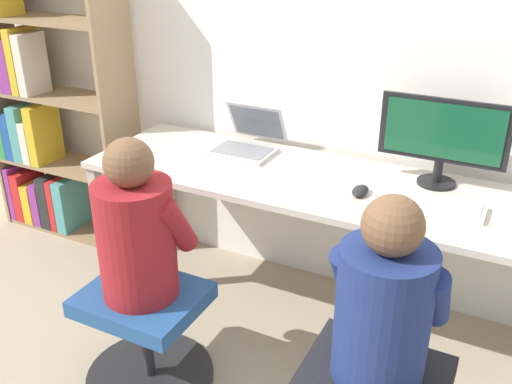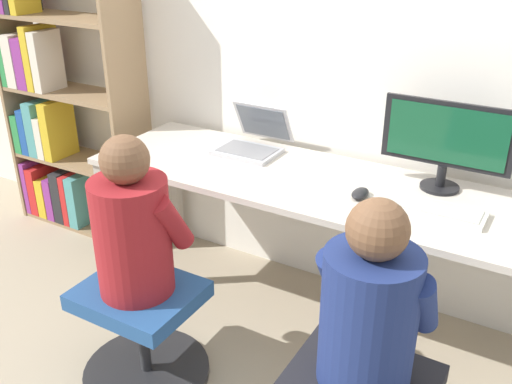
{
  "view_description": "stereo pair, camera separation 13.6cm",
  "coord_description": "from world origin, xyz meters",
  "px_view_note": "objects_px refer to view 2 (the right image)",
  "views": [
    {
      "loc": [
        0.79,
        -1.9,
        1.82
      ],
      "look_at": [
        -0.24,
        0.13,
        0.75
      ],
      "focal_mm": 40.0,
      "sensor_mm": 36.0,
      "label": 1
    },
    {
      "loc": [
        0.91,
        -1.84,
        1.82
      ],
      "look_at": [
        -0.24,
        0.13,
        0.75
      ],
      "focal_mm": 40.0,
      "sensor_mm": 36.0,
      "label": 2
    }
  ],
  "objects_px": {
    "desktop_monitor": "(446,141)",
    "laptop": "(253,141)",
    "person_at_laptop": "(133,227)",
    "bookshelf": "(55,108)",
    "person_at_monitor": "(370,307)",
    "office_chair_right": "(143,331)",
    "keyboard": "(428,208)"
  },
  "relations": [
    {
      "from": "person_at_monitor",
      "to": "person_at_laptop",
      "type": "distance_m",
      "value": 0.98
    },
    {
      "from": "keyboard",
      "to": "person_at_monitor",
      "type": "height_order",
      "value": "person_at_monitor"
    },
    {
      "from": "office_chair_right",
      "to": "person_at_monitor",
      "type": "bearing_deg",
      "value": -0.5
    },
    {
      "from": "laptop",
      "to": "keyboard",
      "type": "bearing_deg",
      "value": -13.44
    },
    {
      "from": "office_chair_right",
      "to": "bookshelf",
      "type": "bearing_deg",
      "value": 147.71
    },
    {
      "from": "desktop_monitor",
      "to": "keyboard",
      "type": "height_order",
      "value": "desktop_monitor"
    },
    {
      "from": "person_at_monitor",
      "to": "person_at_laptop",
      "type": "xyz_separation_m",
      "value": [
        -0.98,
        0.01,
        0.01
      ]
    },
    {
      "from": "office_chair_right",
      "to": "person_at_laptop",
      "type": "relative_size",
      "value": 0.83
    },
    {
      "from": "person_at_monitor",
      "to": "person_at_laptop",
      "type": "height_order",
      "value": "person_at_laptop"
    },
    {
      "from": "desktop_monitor",
      "to": "bookshelf",
      "type": "height_order",
      "value": "bookshelf"
    },
    {
      "from": "keyboard",
      "to": "office_chair_right",
      "type": "height_order",
      "value": "keyboard"
    },
    {
      "from": "person_at_laptop",
      "to": "office_chair_right",
      "type": "bearing_deg",
      "value": -90.0
    },
    {
      "from": "person_at_laptop",
      "to": "keyboard",
      "type": "bearing_deg",
      "value": 34.93
    },
    {
      "from": "desktop_monitor",
      "to": "person_at_monitor",
      "type": "relative_size",
      "value": 0.84
    },
    {
      "from": "desktop_monitor",
      "to": "bookshelf",
      "type": "bearing_deg",
      "value": -179.19
    },
    {
      "from": "keyboard",
      "to": "office_chair_right",
      "type": "distance_m",
      "value": 1.3
    },
    {
      "from": "bookshelf",
      "to": "office_chair_right",
      "type": "bearing_deg",
      "value": -32.29
    },
    {
      "from": "desktop_monitor",
      "to": "person_at_monitor",
      "type": "distance_m",
      "value": 0.96
    },
    {
      "from": "desktop_monitor",
      "to": "person_at_laptop",
      "type": "distance_m",
      "value": 1.35
    },
    {
      "from": "person_at_laptop",
      "to": "person_at_monitor",
      "type": "bearing_deg",
      "value": -0.79
    },
    {
      "from": "keyboard",
      "to": "person_at_monitor",
      "type": "distance_m",
      "value": 0.69
    },
    {
      "from": "person_at_laptop",
      "to": "desktop_monitor",
      "type": "bearing_deg",
      "value": 43.95
    },
    {
      "from": "person_at_monitor",
      "to": "office_chair_right",
      "type": "bearing_deg",
      "value": 179.5
    },
    {
      "from": "keyboard",
      "to": "person_at_laptop",
      "type": "relative_size",
      "value": 0.67
    },
    {
      "from": "bookshelf",
      "to": "keyboard",
      "type": "bearing_deg",
      "value": -5.01
    },
    {
      "from": "desktop_monitor",
      "to": "office_chair_right",
      "type": "relative_size",
      "value": 0.99
    },
    {
      "from": "desktop_monitor",
      "to": "laptop",
      "type": "bearing_deg",
      "value": -179.24
    },
    {
      "from": "desktop_monitor",
      "to": "bookshelf",
      "type": "distance_m",
      "value": 2.37
    },
    {
      "from": "person_at_laptop",
      "to": "laptop",
      "type": "bearing_deg",
      "value": 89.42
    },
    {
      "from": "desktop_monitor",
      "to": "office_chair_right",
      "type": "xyz_separation_m",
      "value": [
        -0.95,
        -0.92,
        -0.74
      ]
    },
    {
      "from": "bookshelf",
      "to": "desktop_monitor",
      "type": "bearing_deg",
      "value": 0.81
    },
    {
      "from": "person_at_monitor",
      "to": "keyboard",
      "type": "bearing_deg",
      "value": 90.69
    }
  ]
}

